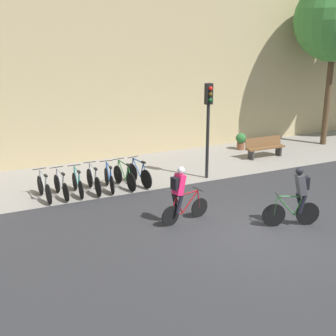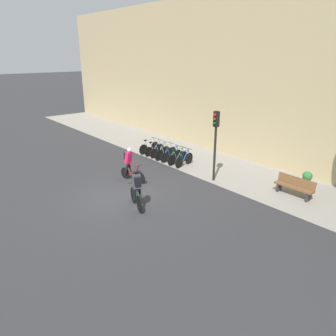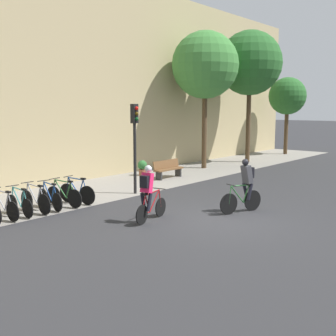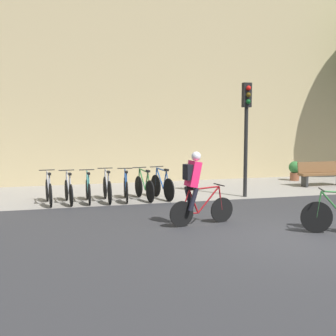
{
  "view_description": "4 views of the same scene",
  "coord_description": "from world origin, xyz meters",
  "px_view_note": "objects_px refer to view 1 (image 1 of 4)",
  "views": [
    {
      "loc": [
        -7.34,
        -9.89,
        5.73
      ],
      "look_at": [
        -1.31,
        2.99,
        1.26
      ],
      "focal_mm": 50.0,
      "sensor_mm": 36.0,
      "label": 1
    },
    {
      "loc": [
        11.94,
        -7.06,
        6.29
      ],
      "look_at": [
        -0.21,
        2.99,
        0.71
      ],
      "focal_mm": 35.0,
      "sensor_mm": 36.0,
      "label": 2
    },
    {
      "loc": [
        -10.7,
        -6.97,
        3.46
      ],
      "look_at": [
        0.17,
        2.25,
        1.41
      ],
      "focal_mm": 45.0,
      "sensor_mm": 36.0,
      "label": 3
    },
    {
      "loc": [
        -5.03,
        -8.69,
        2.55
      ],
      "look_at": [
        -2.09,
        2.12,
        1.31
      ],
      "focal_mm": 50.0,
      "sensor_mm": 36.0,
      "label": 4
    }
  ],
  "objects_px": {
    "parked_bike_0": "(44,188)",
    "bench": "(265,147)",
    "traffic_light_pole": "(208,114)",
    "parked_bike_4": "(109,179)",
    "potted_plant": "(241,140)",
    "parked_bike_1": "(61,186)",
    "parked_bike_5": "(124,177)",
    "parked_bike_6": "(139,174)",
    "parked_bike_3": "(94,181)",
    "cyclist_grey": "(298,195)",
    "parked_bike_2": "(78,184)",
    "cyclist_pink": "(180,193)"
  },
  "relations": [
    {
      "from": "traffic_light_pole",
      "to": "parked_bike_4",
      "type": "bearing_deg",
      "value": 174.75
    },
    {
      "from": "potted_plant",
      "to": "cyclist_pink",
      "type": "bearing_deg",
      "value": -135.09
    },
    {
      "from": "parked_bike_4",
      "to": "bench",
      "type": "distance_m",
      "value": 7.58
    },
    {
      "from": "cyclist_grey",
      "to": "parked_bike_6",
      "type": "relative_size",
      "value": 1.09
    },
    {
      "from": "parked_bike_4",
      "to": "cyclist_grey",
      "type": "bearing_deg",
      "value": -52.98
    },
    {
      "from": "parked_bike_4",
      "to": "traffic_light_pole",
      "type": "bearing_deg",
      "value": -5.25
    },
    {
      "from": "cyclist_pink",
      "to": "parked_bike_6",
      "type": "distance_m",
      "value": 3.71
    },
    {
      "from": "parked_bike_5",
      "to": "bench",
      "type": "xyz_separation_m",
      "value": [
        6.93,
        1.08,
        0.07
      ]
    },
    {
      "from": "cyclist_grey",
      "to": "parked_bike_0",
      "type": "xyz_separation_m",
      "value": [
        -6.26,
        5.27,
        -0.54
      ]
    },
    {
      "from": "parked_bike_2",
      "to": "parked_bike_6",
      "type": "height_order",
      "value": "parked_bike_6"
    },
    {
      "from": "parked_bike_1",
      "to": "bench",
      "type": "height_order",
      "value": "parked_bike_1"
    },
    {
      "from": "cyclist_pink",
      "to": "parked_bike_0",
      "type": "height_order",
      "value": "cyclist_pink"
    },
    {
      "from": "parked_bike_0",
      "to": "parked_bike_6",
      "type": "xyz_separation_m",
      "value": [
        3.42,
        0.0,
        0.01
      ]
    },
    {
      "from": "cyclist_grey",
      "to": "parked_bike_1",
      "type": "relative_size",
      "value": 1.08
    },
    {
      "from": "parked_bike_6",
      "to": "potted_plant",
      "type": "height_order",
      "value": "parked_bike_6"
    },
    {
      "from": "traffic_light_pole",
      "to": "parked_bike_2",
      "type": "bearing_deg",
      "value": 175.96
    },
    {
      "from": "parked_bike_1",
      "to": "potted_plant",
      "type": "height_order",
      "value": "parked_bike_1"
    },
    {
      "from": "parked_bike_3",
      "to": "bench",
      "type": "height_order",
      "value": "parked_bike_3"
    },
    {
      "from": "parked_bike_5",
      "to": "potted_plant",
      "type": "distance_m",
      "value": 7.21
    },
    {
      "from": "potted_plant",
      "to": "parked_bike_4",
      "type": "bearing_deg",
      "value": -160.25
    },
    {
      "from": "parked_bike_5",
      "to": "parked_bike_4",
      "type": "bearing_deg",
      "value": 179.95
    },
    {
      "from": "bench",
      "to": "potted_plant",
      "type": "relative_size",
      "value": 2.37
    },
    {
      "from": "parked_bike_2",
      "to": "traffic_light_pole",
      "type": "xyz_separation_m",
      "value": [
        4.93,
        -0.35,
        2.11
      ]
    },
    {
      "from": "parked_bike_2",
      "to": "parked_bike_5",
      "type": "distance_m",
      "value": 1.71
    },
    {
      "from": "parked_bike_5",
      "to": "parked_bike_3",
      "type": "bearing_deg",
      "value": 179.97
    },
    {
      "from": "cyclist_grey",
      "to": "bench",
      "type": "distance_m",
      "value": 7.28
    },
    {
      "from": "parked_bike_3",
      "to": "parked_bike_5",
      "type": "height_order",
      "value": "parked_bike_3"
    },
    {
      "from": "parked_bike_0",
      "to": "bench",
      "type": "xyz_separation_m",
      "value": [
        9.79,
        1.08,
        0.07
      ]
    },
    {
      "from": "parked_bike_5",
      "to": "parked_bike_2",
      "type": "bearing_deg",
      "value": 179.98
    },
    {
      "from": "parked_bike_0",
      "to": "bench",
      "type": "bearing_deg",
      "value": 6.28
    },
    {
      "from": "parked_bike_2",
      "to": "parked_bike_6",
      "type": "relative_size",
      "value": 0.97
    },
    {
      "from": "parked_bike_1",
      "to": "potted_plant",
      "type": "distance_m",
      "value": 9.37
    },
    {
      "from": "bench",
      "to": "potted_plant",
      "type": "xyz_separation_m",
      "value": [
        -0.22,
        1.54,
        -0.04
      ]
    },
    {
      "from": "parked_bike_1",
      "to": "parked_bike_6",
      "type": "xyz_separation_m",
      "value": [
        2.85,
        0.0,
        0.02
      ]
    },
    {
      "from": "parked_bike_0",
      "to": "parked_bike_1",
      "type": "bearing_deg",
      "value": -0.07
    },
    {
      "from": "parked_bike_1",
      "to": "traffic_light_pole",
      "type": "xyz_separation_m",
      "value": [
        5.5,
        -0.35,
        2.1
      ]
    },
    {
      "from": "parked_bike_0",
      "to": "traffic_light_pole",
      "type": "relative_size",
      "value": 0.47
    },
    {
      "from": "parked_bike_3",
      "to": "parked_bike_6",
      "type": "xyz_separation_m",
      "value": [
        1.71,
        0.0,
        0.0
      ]
    },
    {
      "from": "parked_bike_3",
      "to": "traffic_light_pole",
      "type": "relative_size",
      "value": 0.48
    },
    {
      "from": "parked_bike_1",
      "to": "potted_plant",
      "type": "xyz_separation_m",
      "value": [
        9.0,
        2.62,
        0.05
      ]
    },
    {
      "from": "traffic_light_pole",
      "to": "bench",
      "type": "xyz_separation_m",
      "value": [
        3.72,
        1.42,
        -2.02
      ]
    },
    {
      "from": "parked_bike_1",
      "to": "parked_bike_5",
      "type": "distance_m",
      "value": 2.28
    },
    {
      "from": "parked_bike_0",
      "to": "parked_bike_6",
      "type": "distance_m",
      "value": 3.42
    },
    {
      "from": "cyclist_pink",
      "to": "parked_bike_1",
      "type": "distance_m",
      "value": 4.58
    },
    {
      "from": "parked_bike_5",
      "to": "potted_plant",
      "type": "height_order",
      "value": "parked_bike_5"
    },
    {
      "from": "parked_bike_4",
      "to": "parked_bike_5",
      "type": "relative_size",
      "value": 0.95
    },
    {
      "from": "parked_bike_2",
      "to": "cyclist_pink",
      "type": "bearing_deg",
      "value": -59.82
    },
    {
      "from": "parked_bike_0",
      "to": "potted_plant",
      "type": "distance_m",
      "value": 9.92
    },
    {
      "from": "parked_bike_0",
      "to": "traffic_light_pole",
      "type": "bearing_deg",
      "value": -3.28
    },
    {
      "from": "cyclist_grey",
      "to": "parked_bike_0",
      "type": "distance_m",
      "value": 8.2
    }
  ]
}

